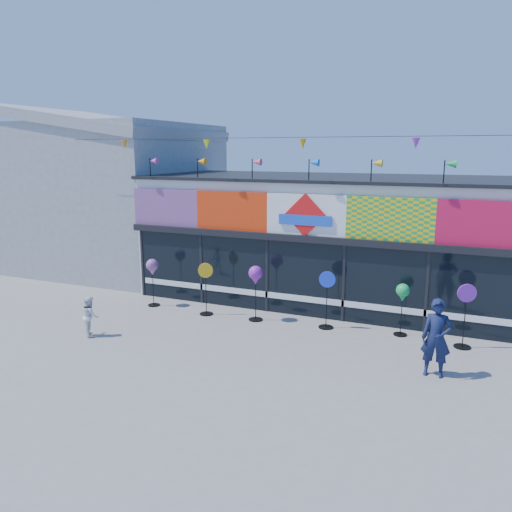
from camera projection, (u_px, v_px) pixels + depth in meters
The scene contains 11 objects.
ground at pixel (262, 358), 12.14m from camera, with size 80.00×80.00×0.00m, color gray.
kite_shop at pixel (327, 237), 17.08m from camera, with size 16.00×5.70×5.31m.
neighbour_building at pixel (108, 191), 21.56m from camera, with size 8.18×7.20×6.87m.
spinner_0 at pixel (152, 268), 15.97m from camera, with size 0.39×0.39×1.55m.
spinner_1 at pixel (206, 288), 15.18m from camera, with size 0.43×0.41×1.62m.
spinner_2 at pixel (256, 277), 14.56m from camera, with size 0.42×0.42×1.66m.
spinner_3 at pixel (327, 298), 14.02m from camera, with size 0.46×0.42×1.65m.
spinner_4 at pixel (403, 294), 13.40m from camera, with size 0.37×0.37×1.45m.
spinner_5 at pixel (465, 314), 12.60m from camera, with size 0.46×0.43×1.68m.
adult_man at pixel (436, 338), 11.01m from camera, with size 0.65×0.42×1.78m, color #131A3D.
child at pixel (90, 316), 13.52m from camera, with size 0.53×0.31×1.10m, color white.
Camera 1 is at (4.25, -10.53, 4.96)m, focal length 35.00 mm.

